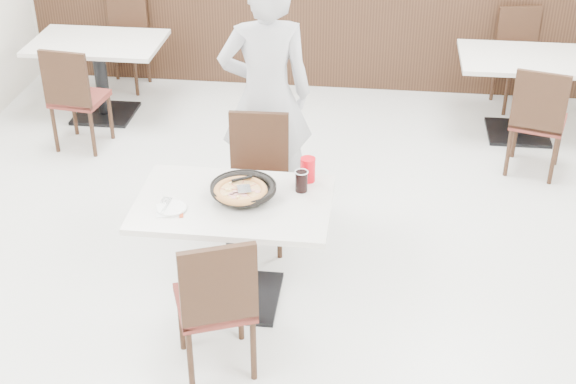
# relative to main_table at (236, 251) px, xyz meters

# --- Properties ---
(floor) EXTENTS (7.00, 7.00, 0.00)m
(floor) POSITION_rel_main_table_xyz_m (0.20, 0.15, -0.38)
(floor) COLOR #BAB9B4
(floor) RESTS_ON ground
(wainscot_back) EXTENTS (5.90, 0.03, 1.10)m
(wainscot_back) POSITION_rel_main_table_xyz_m (0.20, 3.63, 0.18)
(wainscot_back) COLOR black
(wainscot_back) RESTS_ON floor
(main_table) EXTENTS (1.28, 0.93, 0.75)m
(main_table) POSITION_rel_main_table_xyz_m (0.00, 0.00, 0.00)
(main_table) COLOR beige
(main_table) RESTS_ON floor
(chair_near) EXTENTS (0.54, 0.54, 0.95)m
(chair_near) POSITION_rel_main_table_xyz_m (-0.01, -0.63, 0.10)
(chair_near) COLOR black
(chair_near) RESTS_ON floor
(chair_far) EXTENTS (0.43, 0.43, 0.95)m
(chair_far) POSITION_rel_main_table_xyz_m (0.03, 0.67, 0.10)
(chair_far) COLOR black
(chair_far) RESTS_ON floor
(trivet) EXTENTS (0.13, 0.13, 0.04)m
(trivet) POSITION_rel_main_table_xyz_m (0.11, 0.02, 0.39)
(trivet) COLOR black
(trivet) RESTS_ON main_table
(pizza_pan) EXTENTS (0.39, 0.39, 0.01)m
(pizza_pan) POSITION_rel_main_table_xyz_m (0.06, 0.04, 0.42)
(pizza_pan) COLOR black
(pizza_pan) RESTS_ON trivet
(pizza) EXTENTS (0.31, 0.31, 0.02)m
(pizza) POSITION_rel_main_table_xyz_m (0.05, -0.00, 0.44)
(pizza) COLOR #CA8543
(pizza) RESTS_ON pizza_pan
(pizza_server) EXTENTS (0.11, 0.12, 0.00)m
(pizza_server) POSITION_rel_main_table_xyz_m (0.07, -0.00, 0.47)
(pizza_server) COLOR silver
(pizza_server) RESTS_ON pizza
(napkin) EXTENTS (0.19, 0.19, 0.00)m
(napkin) POSITION_rel_main_table_xyz_m (-0.37, -0.16, 0.38)
(napkin) COLOR silver
(napkin) RESTS_ON main_table
(side_plate) EXTENTS (0.20, 0.20, 0.01)m
(side_plate) POSITION_rel_main_table_xyz_m (-0.35, -0.15, 0.38)
(side_plate) COLOR white
(side_plate) RESTS_ON napkin
(fork) EXTENTS (0.03, 0.15, 0.00)m
(fork) POSITION_rel_main_table_xyz_m (-0.39, -0.15, 0.39)
(fork) COLOR silver
(fork) RESTS_ON side_plate
(cola_glass) EXTENTS (0.09, 0.09, 0.13)m
(cola_glass) POSITION_rel_main_table_xyz_m (0.40, 0.17, 0.44)
(cola_glass) COLOR black
(cola_glass) RESTS_ON main_table
(red_cup) EXTENTS (0.11, 0.11, 0.16)m
(red_cup) POSITION_rel_main_table_xyz_m (0.43, 0.31, 0.45)
(red_cup) COLOR red
(red_cup) RESTS_ON main_table
(diner_person) EXTENTS (0.77, 0.61, 1.88)m
(diner_person) POSITION_rel_main_table_xyz_m (0.04, 1.16, 0.56)
(diner_person) COLOR #B0B0B4
(diner_person) RESTS_ON floor
(bg_table_left) EXTENTS (1.21, 0.82, 0.75)m
(bg_table_left) POSITION_rel_main_table_xyz_m (-1.76, 2.67, 0.00)
(bg_table_left) COLOR beige
(bg_table_left) RESTS_ON floor
(bg_chair_left_near) EXTENTS (0.47, 0.47, 0.95)m
(bg_chair_left_near) POSITION_rel_main_table_xyz_m (-1.74, 2.03, 0.10)
(bg_chair_left_near) COLOR black
(bg_chair_left_near) RESTS_ON floor
(bg_chair_left_far) EXTENTS (0.45, 0.45, 0.95)m
(bg_chair_left_far) POSITION_rel_main_table_xyz_m (-1.75, 3.36, 0.10)
(bg_chair_left_far) COLOR black
(bg_chair_left_far) RESTS_ON floor
(bg_table_right) EXTENTS (1.23, 0.85, 0.75)m
(bg_table_right) POSITION_rel_main_table_xyz_m (2.14, 2.72, 0.00)
(bg_table_right) COLOR beige
(bg_table_right) RESTS_ON floor
(bg_chair_right_near) EXTENTS (0.52, 0.52, 0.95)m
(bg_chair_right_near) POSITION_rel_main_table_xyz_m (2.17, 2.03, 0.10)
(bg_chair_right_near) COLOR black
(bg_chair_right_near) RESTS_ON floor
(bg_chair_right_far) EXTENTS (0.51, 0.51, 0.95)m
(bg_chair_right_far) POSITION_rel_main_table_xyz_m (2.19, 3.35, 0.10)
(bg_chair_right_far) COLOR black
(bg_chair_right_far) RESTS_ON floor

